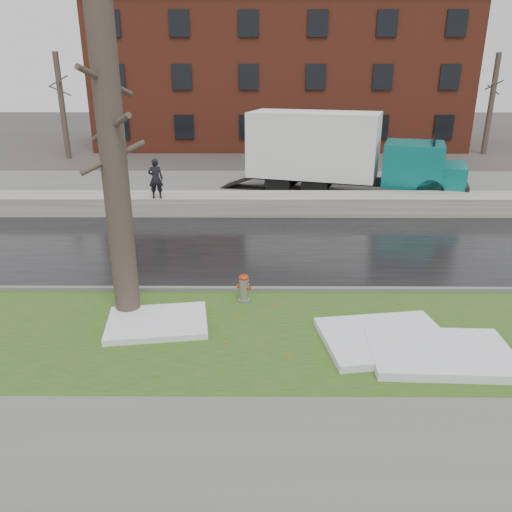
{
  "coord_description": "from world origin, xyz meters",
  "views": [
    {
      "loc": [
        0.5,
        -10.82,
        5.42
      ],
      "look_at": [
        0.43,
        1.02,
        1.0
      ],
      "focal_mm": 35.0,
      "sensor_mm": 36.0,
      "label": 1
    }
  ],
  "objects_px": {
    "fire_hydrant": "(244,287)",
    "worker": "(156,179)",
    "tree": "(114,161)",
    "box_truck": "(339,152)"
  },
  "relations": [
    {
      "from": "tree",
      "to": "fire_hydrant",
      "type": "bearing_deg",
      "value": 12.74
    },
    {
      "from": "tree",
      "to": "box_truck",
      "type": "height_order",
      "value": "tree"
    },
    {
      "from": "fire_hydrant",
      "to": "tree",
      "type": "bearing_deg",
      "value": -142.37
    },
    {
      "from": "box_truck",
      "to": "worker",
      "type": "relative_size",
      "value": 7.17
    },
    {
      "from": "fire_hydrant",
      "to": "worker",
      "type": "bearing_deg",
      "value": 139.9
    },
    {
      "from": "tree",
      "to": "box_truck",
      "type": "relative_size",
      "value": 0.64
    },
    {
      "from": "tree",
      "to": "box_truck",
      "type": "bearing_deg",
      "value": 61.19
    },
    {
      "from": "box_truck",
      "to": "worker",
      "type": "height_order",
      "value": "box_truck"
    },
    {
      "from": "tree",
      "to": "worker",
      "type": "height_order",
      "value": "tree"
    },
    {
      "from": "fire_hydrant",
      "to": "tree",
      "type": "relative_size",
      "value": 0.1
    }
  ]
}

